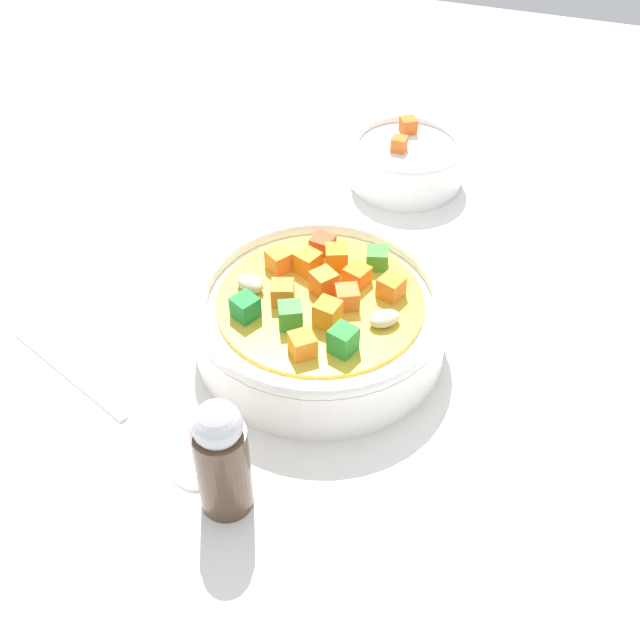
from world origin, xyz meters
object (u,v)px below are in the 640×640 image
object	(u,v)px
soup_bowl_main	(320,317)
side_bowl_small	(406,160)
pepper_shaker	(222,458)
spoon	(124,417)

from	to	relation	value
soup_bowl_main	side_bowl_small	xyz separation A→B (cm)	(24.04, -0.65, -0.57)
soup_bowl_main	pepper_shaker	size ratio (longest dim) A/B	2.09
pepper_shaker	side_bowl_small	bearing A→B (deg)	-2.52
spoon	side_bowl_small	world-z (taller)	side_bowl_small
side_bowl_small	soup_bowl_main	bearing A→B (deg)	178.45
pepper_shaker	soup_bowl_main	bearing A→B (deg)	-4.05
spoon	pepper_shaker	bearing A→B (deg)	1.43
spoon	side_bowl_small	size ratio (longest dim) A/B	1.88
spoon	pepper_shaker	size ratio (longest dim) A/B	2.27
soup_bowl_main	spoon	world-z (taller)	soup_bowl_main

